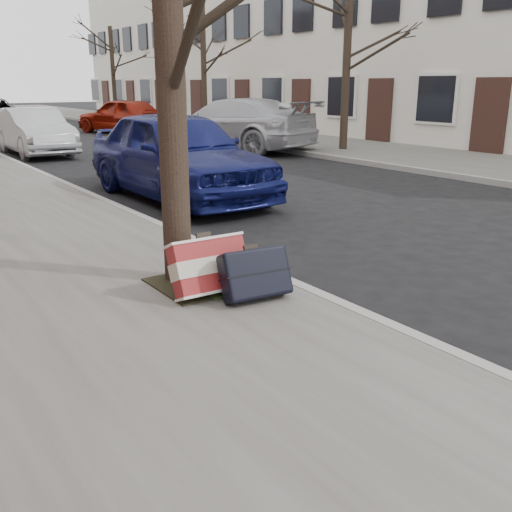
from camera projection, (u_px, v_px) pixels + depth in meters
ground at (439, 289)px, 5.62m from camera, size 120.00×120.00×0.00m
far_sidewalk at (244, 135)px, 21.64m from camera, size 4.00×70.00×0.12m
house_far at (334, 43)px, 24.34m from camera, size 6.70×40.00×7.20m
dirt_patch at (201, 283)px, 5.42m from camera, size 0.85×0.85×0.02m
suitcase_red at (210, 267)px, 5.07m from camera, size 0.70×0.40×0.53m
suitcase_navy at (255, 273)px, 4.97m from camera, size 0.65×0.43×0.48m
car_near_front at (178, 154)px, 9.85m from camera, size 1.84×4.52×1.54m
car_near_mid at (35, 132)px, 15.99m from camera, size 1.39×3.91×1.28m
car_far_front at (232, 124)px, 17.03m from camera, size 3.71×5.68×1.53m
car_far_back at (122, 116)px, 22.86m from camera, size 2.82×4.42×1.40m
tree_far_a at (346, 66)px, 15.89m from camera, size 0.23×0.23×4.59m
tree_far_b at (204, 69)px, 22.05m from camera, size 0.21×0.21×4.67m
tree_far_c at (113, 74)px, 29.30m from camera, size 0.21×0.21×4.57m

